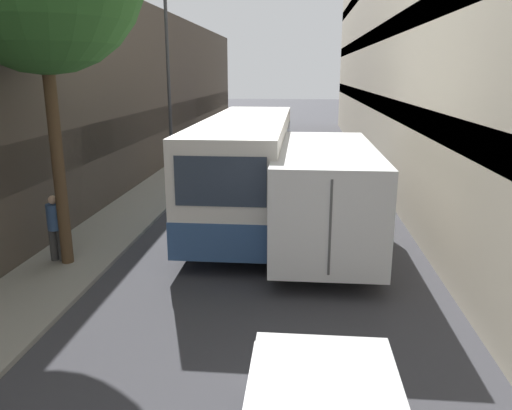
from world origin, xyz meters
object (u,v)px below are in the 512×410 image
bus (247,165)px  panel_van (243,134)px  street_lamp (167,52)px  box_truck (322,186)px  pedestrian (55,226)px

bus → panel_van: size_ratio=2.61×
bus → street_lamp: (-3.06, 2.31, 3.56)m
box_truck → pedestrian: box_truck is taller
bus → street_lamp: bearing=142.9°
box_truck → pedestrian: size_ratio=5.42×
pedestrian → street_lamp: bearing=81.2°
bus → box_truck: bus is taller
bus → box_truck: bearing=-40.5°
box_truck → panel_van: bearing=104.8°
pedestrian → bus: bearing=48.6°
box_truck → pedestrian: 7.02m
street_lamp → panel_van: bearing=82.7°
pedestrian → box_truck: bearing=22.7°
panel_van → pedestrian: 18.00m
panel_van → street_lamp: 11.67m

